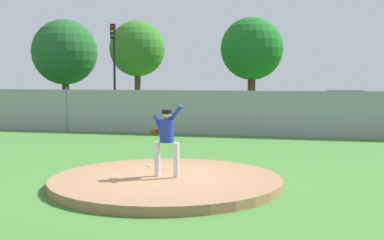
# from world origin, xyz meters

# --- Properties ---
(ground_plane) EXTENTS (80.00, 80.00, 0.00)m
(ground_plane) POSITION_xyz_m (0.00, 6.00, 0.00)
(ground_plane) COLOR #427A33
(asphalt_strip) EXTENTS (44.00, 7.00, 0.01)m
(asphalt_strip) POSITION_xyz_m (0.00, 14.50, 0.00)
(asphalt_strip) COLOR #2B2B2D
(asphalt_strip) RESTS_ON ground_plane
(pitchers_mound) EXTENTS (5.19, 5.19, 0.20)m
(pitchers_mound) POSITION_xyz_m (0.00, 0.00, 0.10)
(pitchers_mound) COLOR #99704C
(pitchers_mound) RESTS_ON ground_plane
(pitcher_youth) EXTENTS (0.78, 0.32, 1.64)m
(pitcher_youth) POSITION_xyz_m (-0.00, 0.03, 1.13)
(pitcher_youth) COLOR silver
(pitcher_youth) RESTS_ON pitchers_mound
(baseball) EXTENTS (0.07, 0.07, 0.07)m
(baseball) POSITION_xyz_m (-0.76, 1.12, 0.23)
(baseball) COLOR white
(baseball) RESTS_ON pitchers_mound
(chainlink_fence) EXTENTS (37.94, 0.07, 1.98)m
(chainlink_fence) POSITION_xyz_m (-0.00, 10.00, 0.94)
(chainlink_fence) COLOR gray
(chainlink_fence) RESTS_ON ground_plane
(parked_car_slate) EXTENTS (1.90, 4.50, 1.81)m
(parked_car_slate) POSITION_xyz_m (4.78, 14.27, 0.86)
(parked_car_slate) COLOR slate
(parked_car_slate) RESTS_ON ground_plane
(parked_car_charcoal) EXTENTS (2.12, 4.54, 1.63)m
(parked_car_charcoal) POSITION_xyz_m (-11.97, 14.81, 0.78)
(parked_car_charcoal) COLOR #232328
(parked_car_charcoal) RESTS_ON ground_plane
(parked_car_teal) EXTENTS (1.79, 4.34, 1.72)m
(parked_car_teal) POSITION_xyz_m (-3.02, 14.46, 0.81)
(parked_car_teal) COLOR #146066
(parked_car_teal) RESTS_ON ground_plane
(parked_car_silver) EXTENTS (1.97, 4.22, 1.72)m
(parked_car_silver) POSITION_xyz_m (0.09, 14.33, 0.81)
(parked_car_silver) COLOR #B7BABF
(parked_car_silver) RESTS_ON ground_plane
(traffic_cone_orange) EXTENTS (0.40, 0.40, 0.55)m
(traffic_cone_orange) POSITION_xyz_m (-7.94, 13.94, 0.26)
(traffic_cone_orange) COLOR orange
(traffic_cone_orange) RESTS_ON asphalt_strip
(traffic_light_near) EXTENTS (0.28, 0.46, 5.70)m
(traffic_light_near) POSITION_xyz_m (-8.72, 18.51, 3.83)
(traffic_light_near) COLOR black
(traffic_light_near) RESTS_ON ground_plane
(tree_bushy_near) EXTENTS (4.90, 4.90, 6.77)m
(tree_bushy_near) POSITION_xyz_m (-14.86, 23.97, 4.30)
(tree_bushy_near) COLOR #4C331E
(tree_bushy_near) RESTS_ON ground_plane
(tree_leaning_west) EXTENTS (4.01, 4.01, 6.50)m
(tree_leaning_west) POSITION_xyz_m (-9.01, 23.69, 4.47)
(tree_leaning_west) COLOR #4C331E
(tree_leaning_west) RESTS_ON ground_plane
(tree_broad_right) EXTENTS (4.15, 4.15, 6.40)m
(tree_broad_right) POSITION_xyz_m (-0.66, 22.68, 4.29)
(tree_broad_right) COLOR #4C331E
(tree_broad_right) RESTS_ON ground_plane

